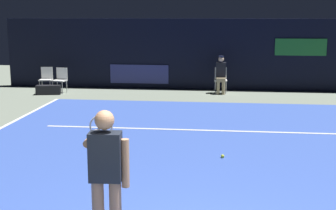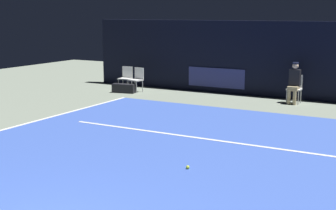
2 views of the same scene
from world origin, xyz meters
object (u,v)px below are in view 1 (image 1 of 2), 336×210
object	(u,v)px
tennis_ball	(223,156)
equipment_bag	(49,90)
courtside_chair_near	(46,78)
tennis_player	(106,174)
line_judge_on_chair	(221,74)
courtside_chair_far	(60,79)

from	to	relation	value
tennis_ball	equipment_bag	size ratio (longest dim) A/B	0.08
equipment_bag	courtside_chair_near	bearing A→B (deg)	105.65
courtside_chair_near	equipment_bag	distance (m)	0.69
tennis_player	courtside_chair_near	distance (m)	12.25
tennis_player	courtside_chair_near	xyz separation A→B (m)	(-4.99, 11.18, -0.49)
tennis_player	line_judge_on_chair	xyz separation A→B (m)	(1.25, 11.54, -0.30)
tennis_ball	equipment_bag	distance (m)	9.07
line_judge_on_chair	tennis_ball	world-z (taller)	line_judge_on_chair
line_judge_on_chair	equipment_bag	distance (m)	6.06
courtside_chair_far	equipment_bag	bearing A→B (deg)	-126.08
tennis_player	courtside_chair_far	size ratio (longest dim) A/B	1.97
line_judge_on_chair	courtside_chair_near	xyz separation A→B (m)	(-6.24, -0.36, -0.18)
courtside_chair_near	equipment_bag	size ratio (longest dim) A/B	1.05
courtside_chair_near	tennis_player	bearing A→B (deg)	-65.96
tennis_player	equipment_bag	xyz separation A→B (m)	(-4.72, 10.64, -0.83)
tennis_player	courtside_chair_far	xyz separation A→B (m)	(-4.42, 11.06, -0.49)
courtside_chair_near	tennis_ball	distance (m)	9.66
tennis_player	courtside_chair_near	size ratio (longest dim) A/B	1.97
tennis_ball	tennis_player	bearing A→B (deg)	-108.89
courtside_chair_near	tennis_ball	world-z (taller)	courtside_chair_near
equipment_bag	line_judge_on_chair	bearing A→B (deg)	-2.35
line_judge_on_chair	tennis_ball	size ratio (longest dim) A/B	19.41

